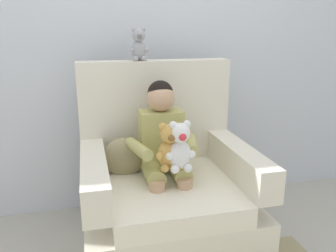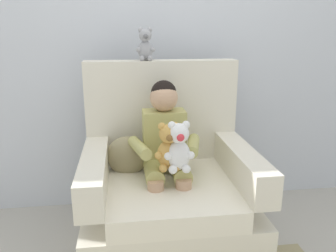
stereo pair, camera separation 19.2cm
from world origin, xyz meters
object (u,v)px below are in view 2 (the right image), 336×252
armchair (168,192)px  throw_pillow (127,156)px  plush_grey_on_backrest (145,45)px  plush_white (179,148)px  plush_honey (169,148)px  seated_child (165,143)px

armchair → throw_pillow: bearing=155.8°
armchair → plush_grey_on_backrest: (-0.10, 0.31, 0.89)m
plush_white → plush_honey: (-0.05, 0.03, -0.01)m
plush_white → seated_child: bearing=89.2°
plush_honey → plush_grey_on_backrest: 0.72m
plush_grey_on_backrest → plush_white: bearing=-87.6°
armchair → seated_child: (-0.01, 0.01, 0.33)m
plush_white → plush_grey_on_backrest: (-0.14, 0.49, 0.53)m
armchair → plush_white: (0.04, -0.18, 0.36)m
seated_child → plush_grey_on_backrest: size_ratio=3.93×
armchair → plush_grey_on_backrest: size_ratio=5.45×
plush_honey → armchair: bearing=98.8°
plush_white → throw_pillow: plush_white is taller
plush_white → plush_honey: plush_white is taller
armchair → plush_honey: (-0.01, -0.15, 0.35)m
seated_child → plush_grey_on_backrest: plush_grey_on_backrest is taller
seated_child → plush_honey: bearing=-84.8°
armchair → seated_child: 0.33m
armchair → plush_white: size_ratio=3.99×
armchair → plush_grey_on_backrest: plush_grey_on_backrest is taller
seated_child → throw_pillow: seated_child is taller
plush_white → plush_grey_on_backrest: 0.74m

